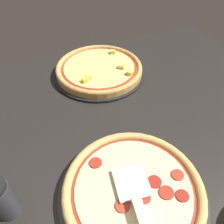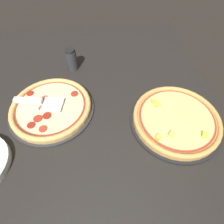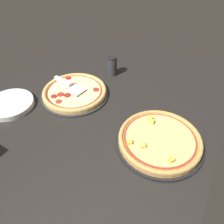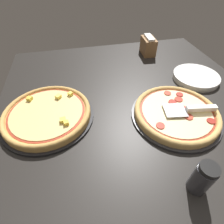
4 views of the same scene
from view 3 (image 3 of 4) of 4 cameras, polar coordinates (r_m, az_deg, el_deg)
ground_plane at (r=118.60cm, az=-3.70°, el=1.68°), size 155.53×123.92×3.60cm
pizza_pan_front at (r=123.98cm, az=-9.68°, el=4.51°), size 37.52×37.52×1.00cm
pizza_front at (r=122.82cm, az=-9.79°, el=5.23°), size 35.27×35.27×2.97cm
pizza_pan_back at (r=99.16cm, az=12.21°, el=-7.81°), size 38.40×38.40×1.00cm
pizza_back at (r=97.53cm, az=12.38°, el=-6.98°), size 36.10×36.10×4.05cm
serving_spatula at (r=126.48cm, az=-11.89°, el=7.39°), size 9.55×21.82×2.00cm
plate_stack at (r=126.19cm, az=-25.07°, el=1.87°), size 24.19×24.19×2.80cm
parmesan_shaker at (r=137.56cm, az=0.10°, el=11.92°), size 5.74×5.74×11.89cm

